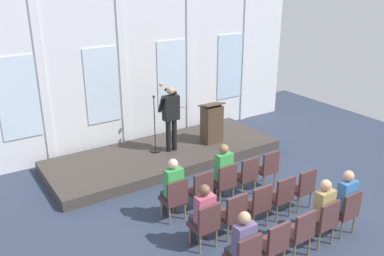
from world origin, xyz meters
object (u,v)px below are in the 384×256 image
chair_r0_c3 (246,174)px  chair_r1_c2 (258,203)px  chair_r0_c1 (200,189)px  chair_r1_c1 (233,213)px  chair_r2_c2 (300,231)px  chair_r2_c0 (245,256)px  chair_r1_c4 (303,186)px  lectern (212,123)px  speaker (171,114)px  audience_r0_c2 (222,170)px  chair_r0_c2 (224,181)px  chair_r0_c0 (175,197)px  chair_r2_c1 (273,243)px  mic_stand (155,140)px  audience_r2_c4 (344,198)px  chair_r2_c3 (324,220)px  chair_r2_c4 (346,210)px  audience_r0_c0 (173,186)px  audience_r2_c0 (242,243)px  audience_r1_c0 (203,212)px  chair_r1_c0 (206,223)px  audience_r2_c3 (321,208)px

chair_r0_c3 → chair_r1_c2: size_ratio=1.00×
chair_r0_c1 → chair_r1_c1: (0.00, -1.09, 0.00)m
chair_r2_c2 → chair_r2_c0: bearing=180.0°
chair_r0_c1 → chair_r1_c4: (1.86, -1.09, 0.00)m
chair_r2_c2 → lectern: bearing=73.0°
speaker → audience_r0_c2: (-0.17, -2.50, -0.53)m
lectern → chair_r0_c2: lectern is taller
chair_r0_c0 → chair_r1_c1: size_ratio=1.00×
audience_r0_c2 → speaker: bearing=86.1°
chair_r0_c1 → chair_r2_c0: (-0.62, -2.18, 0.00)m
speaker → chair_r2_c1: 4.88m
lectern → chair_r1_c1: lectern is taller
mic_stand → chair_r2_c2: mic_stand is taller
lectern → audience_r2_c4: bearing=-92.3°
chair_r2_c3 → chair_r0_c2: bearing=105.9°
lectern → chair_r2_c4: bearing=-92.3°
chair_r0_c0 → chair_r1_c4: same height
audience_r0_c0 → audience_r2_c0: size_ratio=1.03×
audience_r0_c2 → audience_r2_c4: size_ratio=1.03×
chair_r0_c2 → audience_r0_c2: audience_r0_c2 is taller
speaker → audience_r1_c0: bearing=-111.5°
chair_r0_c1 → audience_r0_c2: 0.67m
mic_stand → chair_r1_c0: mic_stand is taller
audience_r0_c0 → chair_r2_c4: (2.48, -2.26, -0.21)m
chair_r0_c0 → chair_r2_c2: size_ratio=1.00×
chair_r0_c1 → chair_r1_c0: same height
chair_r1_c2 → audience_r2_c4: audience_r2_c4 is taller
audience_r2_c0 → chair_r2_c0: bearing=-90.0°
audience_r0_c0 → chair_r0_c2: size_ratio=1.44×
audience_r1_c0 → chair_r2_c2: size_ratio=1.36×
audience_r0_c2 → chair_r1_c1: bearing=-118.0°
audience_r0_c2 → chair_r1_c1: 1.34m
chair_r0_c1 → speaker: bearing=73.0°
lectern → chair_r1_c4: size_ratio=1.23×
chair_r0_c2 → audience_r2_c3: audience_r2_c3 is taller
chair_r0_c0 → chair_r0_c1: (0.62, 0.00, 0.00)m
audience_r0_c0 → chair_r0_c0: bearing=-90.0°
chair_r0_c1 → chair_r2_c1: (0.00, -2.18, 0.00)m
chair_r1_c1 → chair_r2_c4: same height
chair_r0_c3 → audience_r2_c0: (-1.86, -2.10, 0.19)m
audience_r2_c0 → chair_r0_c2: bearing=59.4°
audience_r1_c0 → chair_r1_c1: (0.62, -0.08, -0.18)m
speaker → chair_r2_c1: bearing=-99.4°
mic_stand → chair_r1_c2: bearing=-86.7°
lectern → audience_r2_c4: 4.59m
mic_stand → chair_r2_c1: bearing=-94.6°
chair_r0_c1 → chair_r1_c2: bearing=-60.3°
chair_r0_c2 → audience_r0_c2: (0.00, 0.08, 0.23)m
audience_r2_c4 → chair_r2_c3: bearing=-172.6°
chair_r1_c2 → chair_r2_c0: size_ratio=1.00×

